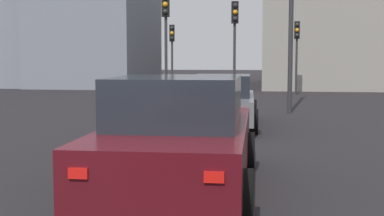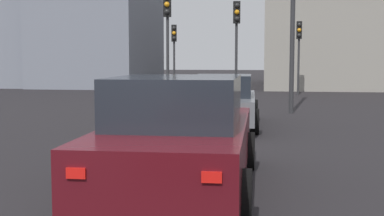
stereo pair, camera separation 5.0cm
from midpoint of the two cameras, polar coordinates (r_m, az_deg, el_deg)
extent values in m
cube|color=slate|center=(14.47, 3.22, 0.21)|extent=(4.71, 1.84, 0.61)
cube|color=#1E232B|center=(14.19, 3.18, 2.50)|extent=(2.14, 1.57, 0.57)
cylinder|color=black|center=(15.91, 6.60, -0.22)|extent=(0.65, 0.24, 0.64)
cylinder|color=black|center=(15.99, 0.41, -0.16)|extent=(0.65, 0.24, 0.64)
cylinder|color=black|center=(13.04, 6.66, -1.48)|extent=(0.65, 0.24, 0.64)
cylinder|color=black|center=(13.14, -0.89, -1.39)|extent=(0.65, 0.24, 0.64)
cube|color=red|center=(12.10, 5.56, -0.31)|extent=(0.04, 0.20, 0.11)
cube|color=red|center=(12.18, -0.29, -0.25)|extent=(0.04, 0.20, 0.11)
cube|color=#510F16|center=(7.49, -1.46, -4.30)|extent=(4.78, 1.94, 0.71)
cube|color=#1E232B|center=(7.17, -1.76, 0.81)|extent=(2.16, 1.68, 0.66)
cylinder|color=black|center=(8.92, 6.01, -4.69)|extent=(0.64, 0.23, 0.64)
cylinder|color=black|center=(9.15, -5.94, -4.43)|extent=(0.64, 0.23, 0.64)
cylinder|color=black|center=(6.03, 5.44, -9.61)|extent=(0.64, 0.23, 0.64)
cylinder|color=black|center=(6.37, -12.02, -8.89)|extent=(0.64, 0.23, 0.64)
cube|color=red|center=(5.06, 2.14, -7.60)|extent=(0.03, 0.20, 0.11)
cube|color=red|center=(5.35, -12.66, -7.01)|extent=(0.03, 0.20, 0.11)
cylinder|color=#2D2D30|center=(27.57, 11.31, 4.43)|extent=(0.11, 0.11, 2.88)
cube|color=black|center=(27.54, 11.39, 8.36)|extent=(0.21, 0.29, 0.90)
sphere|color=black|center=(27.45, 11.40, 8.94)|extent=(0.20, 0.20, 0.20)
sphere|color=orange|center=(27.43, 11.39, 8.37)|extent=(0.20, 0.20, 0.20)
sphere|color=black|center=(27.42, 11.38, 7.81)|extent=(0.20, 0.20, 0.20)
cylinder|color=#2D2D30|center=(21.84, 4.60, 4.86)|extent=(0.11, 0.11, 3.33)
cube|color=black|center=(21.86, 4.66, 10.40)|extent=(0.24, 0.31, 0.90)
sphere|color=black|center=(21.78, 4.69, 11.14)|extent=(0.20, 0.20, 0.20)
sphere|color=orange|center=(21.75, 4.69, 10.43)|extent=(0.20, 0.20, 0.20)
sphere|color=black|center=(21.73, 4.68, 9.72)|extent=(0.20, 0.20, 0.20)
cylinder|color=#2D2D30|center=(28.37, -2.24, 4.47)|extent=(0.11, 0.11, 2.79)
cube|color=black|center=(28.34, -2.26, 8.20)|extent=(0.24, 0.31, 0.90)
sphere|color=black|center=(28.25, -2.27, 8.75)|extent=(0.20, 0.20, 0.20)
sphere|color=orange|center=(28.23, -2.27, 8.21)|extent=(0.20, 0.20, 0.20)
sphere|color=black|center=(28.22, -2.27, 7.66)|extent=(0.20, 0.20, 0.20)
cylinder|color=#2D2D30|center=(19.89, -2.93, 4.98)|extent=(0.11, 0.11, 3.45)
cube|color=black|center=(19.94, -2.99, 11.24)|extent=(0.22, 0.29, 0.90)
sphere|color=orange|center=(19.83, -3.03, 11.27)|extent=(0.20, 0.20, 0.20)
sphere|color=black|center=(19.80, -3.03, 10.49)|extent=(0.20, 0.20, 0.20)
cube|color=gray|center=(37.72, 15.05, 8.55)|extent=(14.55, 9.54, 8.08)
cube|color=gray|center=(42.26, -16.76, 10.40)|extent=(15.86, 8.36, 11.39)
camera|label=1|loc=(0.03, -90.16, -0.02)|focal=48.66mm
camera|label=2|loc=(0.03, 89.84, 0.02)|focal=48.66mm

